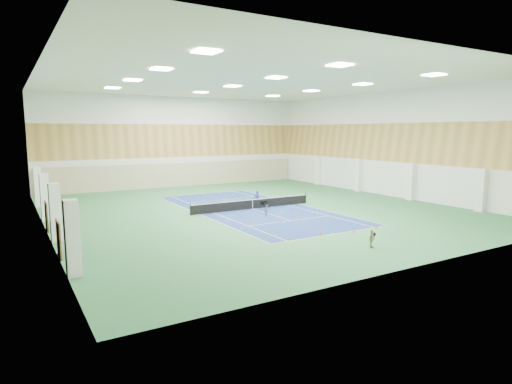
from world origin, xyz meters
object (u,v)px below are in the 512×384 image
(tennis_net, at_px, (252,203))
(child_court, at_px, (267,210))
(ball_cart, at_px, (264,206))
(coach, at_px, (257,199))
(child_apron, at_px, (371,239))

(tennis_net, xyz_separation_m, child_court, (-0.56, -3.53, -0.05))
(ball_cart, bearing_deg, coach, 64.14)
(coach, bearing_deg, ball_cart, 86.15)
(tennis_net, distance_m, ball_cart, 1.60)
(tennis_net, bearing_deg, child_court, -99.09)
(child_apron, bearing_deg, ball_cart, 62.25)
(child_court, xyz_separation_m, child_apron, (0.20, -12.36, 0.09))
(child_court, distance_m, child_apron, 12.36)
(coach, bearing_deg, child_court, 79.77)
(tennis_net, bearing_deg, child_apron, -91.31)
(child_apron, relative_size, ball_cart, 1.25)
(tennis_net, xyz_separation_m, coach, (0.85, 0.60, 0.27))
(tennis_net, height_order, child_court, tennis_net)
(coach, height_order, ball_cart, coach)
(tennis_net, relative_size, ball_cart, 13.67)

